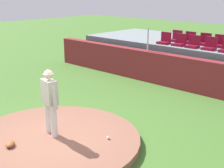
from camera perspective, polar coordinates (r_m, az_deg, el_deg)
The scene contains 16 objects.
ground_plane at distance 8.05m, azimuth -10.79°, elevation -10.70°, with size 60.00×60.00×0.00m, color #46742C.
pitchers_mound at distance 8.00m, azimuth -10.83°, elevation -10.11°, with size 4.36×4.36×0.19m, color #8E5C48.
pitcher at distance 7.76m, azimuth -11.27°, elevation -2.38°, with size 0.75×0.33×1.70m.
baseball at distance 7.73m, azimuth -0.71°, elevation -9.75°, with size 0.07×0.07×0.07m, color white.
fielding_glove at distance 7.75m, azimuth -18.02°, elevation -10.40°, with size 0.30×0.20×0.11m, color brown.
brick_barrier at distance 12.22m, azimuth 13.00°, elevation 1.93°, with size 14.03×0.40×1.26m, color maroon.
fence_post_left at distance 12.95m, azimuth 6.54°, elevation 8.06°, with size 0.06×0.06×0.95m, color silver.
bleacher_platform at distance 14.56m, azimuth 18.47°, elevation 4.15°, with size 12.54×4.05×1.42m, color gray.
stadium_chair_0 at distance 13.95m, azimuth 9.56°, elevation 7.88°, with size 0.48×0.44×0.50m.
stadium_chair_1 at distance 13.59m, azimuth 12.21°, elevation 7.50°, with size 0.48×0.44×0.50m.
stadium_chair_2 at distance 13.25m, azimuth 14.57°, elevation 7.11°, with size 0.48×0.44×0.50m.
stadium_chair_3 at distance 12.95m, azimuth 17.38°, elevation 6.67°, with size 0.48×0.44×0.50m.
stadium_chair_6 at distance 14.71m, azimuth 11.58°, elevation 8.22°, with size 0.48×0.44×0.50m.
stadium_chair_7 at distance 14.32m, azimuth 13.88°, elevation 7.85°, with size 0.48×0.44×0.50m.
stadium_chair_8 at distance 14.01m, azimuth 16.48°, elevation 7.46°, with size 0.48×0.44×0.50m.
stadium_chair_9 at distance 13.71m, azimuth 18.93°, elevation 7.06°, with size 0.48×0.44×0.50m.
Camera 1 is at (5.87, -4.10, 3.67)m, focal length 50.23 mm.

